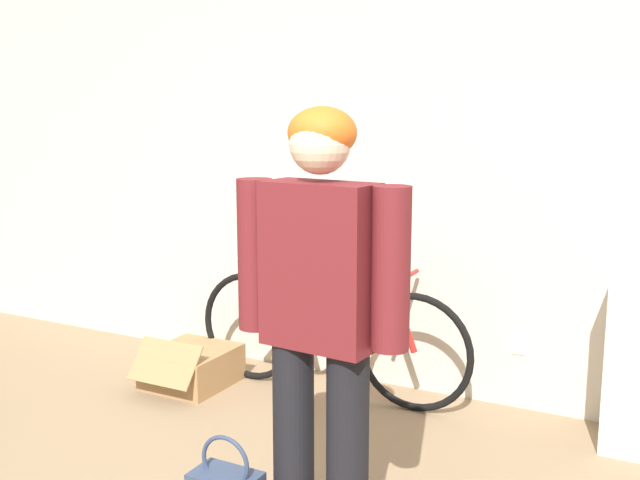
# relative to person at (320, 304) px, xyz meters

# --- Properties ---
(wall_back) EXTENTS (8.00, 0.07, 2.60)m
(wall_back) POSITION_rel_person_xyz_m (-0.23, 1.63, 0.40)
(wall_back) COLOR beige
(wall_back) RESTS_ON ground_plane
(person) EXTENTS (0.64, 0.23, 1.56)m
(person) POSITION_rel_person_xyz_m (0.00, 0.00, 0.00)
(person) COLOR black
(person) RESTS_ON ground_plane
(bicycle) EXTENTS (1.63, 0.46, 0.70)m
(bicycle) POSITION_rel_person_xyz_m (-0.64, 1.30, -0.56)
(bicycle) COLOR black
(bicycle) RESTS_ON ground_plane
(cardboard_box) EXTENTS (0.43, 0.55, 0.30)m
(cardboard_box) POSITION_rel_person_xyz_m (-1.39, 1.07, -0.79)
(cardboard_box) COLOR #A87F51
(cardboard_box) RESTS_ON ground_plane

